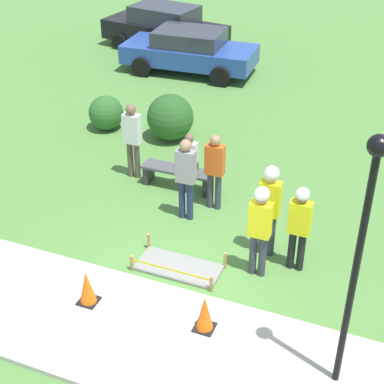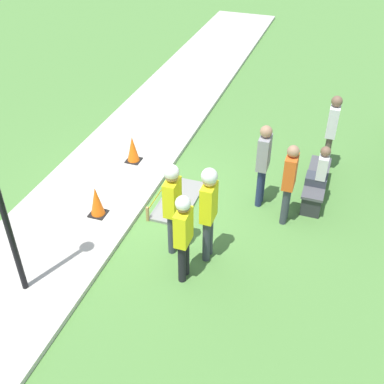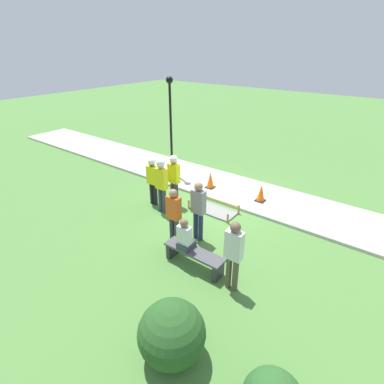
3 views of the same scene
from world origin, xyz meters
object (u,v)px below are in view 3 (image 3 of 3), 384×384
object	(u,v)px
worker_supervisor	(153,177)
lamppost_near	(170,113)
traffic_cone_far_patch	(210,180)
bystander_in_orange_shirt	(174,214)
park_bench	(194,256)
worker_trainee	(161,181)
person_seated_on_bench	(185,237)
worker_assistant	(174,175)
bystander_in_white_shirt	(198,208)
traffic_cone_near_patch	(261,193)
bystander_in_gray_shirt	(234,252)

from	to	relation	value
worker_supervisor	lamppost_near	distance (m)	3.21
traffic_cone_far_patch	bystander_in_orange_shirt	distance (m)	3.85
park_bench	worker_supervisor	distance (m)	3.79
worker_trainee	lamppost_near	world-z (taller)	lamppost_near
person_seated_on_bench	worker_trainee	size ratio (longest dim) A/B	0.46
worker_assistant	worker_trainee	distance (m)	0.67
bystander_in_orange_shirt	bystander_in_white_shirt	distance (m)	0.73
traffic_cone_near_patch	worker_supervisor	distance (m)	3.95
traffic_cone_far_patch	lamppost_near	size ratio (longest dim) A/B	0.16
traffic_cone_near_patch	bystander_in_white_shirt	xyz separation A→B (m)	(0.51, 3.18, 0.65)
person_seated_on_bench	worker_supervisor	xyz separation A→B (m)	(2.96, -1.93, 0.21)
park_bench	traffic_cone_near_patch	bearing A→B (deg)	-88.07
bystander_in_orange_shirt	worker_trainee	bearing A→B (deg)	-37.47
park_bench	person_seated_on_bench	distance (m)	0.57
bystander_in_gray_shirt	bystander_in_white_shirt	distance (m)	2.17
worker_assistant	bystander_in_orange_shirt	xyz separation A→B (m)	(-1.53, 1.83, -0.14)
park_bench	bystander_in_gray_shirt	distance (m)	1.38
person_seated_on_bench	worker_assistant	distance (m)	3.34
traffic_cone_far_patch	bystander_in_gray_shirt	xyz separation A→B (m)	(-3.42, 4.19, 0.64)
traffic_cone_near_patch	bystander_in_white_shirt	distance (m)	3.29
worker_trainee	bystander_in_white_shirt	world-z (taller)	worker_trainee
worker_trainee	lamppost_near	xyz separation A→B (m)	(1.85, -2.69, 1.54)
traffic_cone_far_patch	park_bench	size ratio (longest dim) A/B	0.39
worker_supervisor	park_bench	bearing A→B (deg)	149.80
traffic_cone_far_patch	person_seated_on_bench	bearing A→B (deg)	115.57
traffic_cone_far_patch	worker_supervisor	distance (m)	2.51
person_seated_on_bench	worker_trainee	world-z (taller)	worker_trainee
worker_assistant	traffic_cone_near_patch	bearing A→B (deg)	-141.48
worker_supervisor	lamppost_near	size ratio (longest dim) A/B	0.44
bystander_in_orange_shirt	traffic_cone_near_patch	bearing A→B (deg)	-103.74
person_seated_on_bench	bystander_in_white_shirt	world-z (taller)	bystander_in_white_shirt
park_bench	worker_assistant	xyz separation A→B (m)	(2.60, -2.31, 0.80)
traffic_cone_near_patch	bystander_in_orange_shirt	xyz separation A→B (m)	(0.93, 3.79, 0.58)
traffic_cone_far_patch	person_seated_on_bench	xyz separation A→B (m)	(-1.99, 4.15, 0.42)
worker_trainee	bystander_in_orange_shirt	size ratio (longest dim) A/B	1.11
park_bench	bystander_in_white_shirt	xyz separation A→B (m)	(0.66, -1.08, 0.72)
park_bench	worker_supervisor	bearing A→B (deg)	-30.20
bystander_in_orange_shirt	bystander_in_gray_shirt	xyz separation A→B (m)	(-2.24, 0.57, 0.06)
traffic_cone_near_patch	lamppost_near	xyz separation A→B (m)	(4.29, -0.07, 2.32)
traffic_cone_near_patch	lamppost_near	size ratio (longest dim) A/B	0.16
bystander_in_white_shirt	park_bench	bearing A→B (deg)	121.26
traffic_cone_near_patch	worker_trainee	bearing A→B (deg)	47.09
worker_supervisor	worker_trainee	xyz separation A→B (m)	(-0.64, 0.24, 0.13)
traffic_cone_far_patch	worker_trainee	size ratio (longest dim) A/B	0.34
person_seated_on_bench	worker_assistant	size ratio (longest dim) A/B	0.47
park_bench	worker_trainee	size ratio (longest dim) A/B	0.86
worker_trainee	bystander_in_orange_shirt	xyz separation A→B (m)	(-1.51, 1.16, -0.19)
traffic_cone_far_patch	worker_assistant	bearing A→B (deg)	78.70
bystander_in_gray_shirt	worker_assistant	bearing A→B (deg)	-32.41
bystander_in_orange_shirt	lamppost_near	world-z (taller)	lamppost_near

